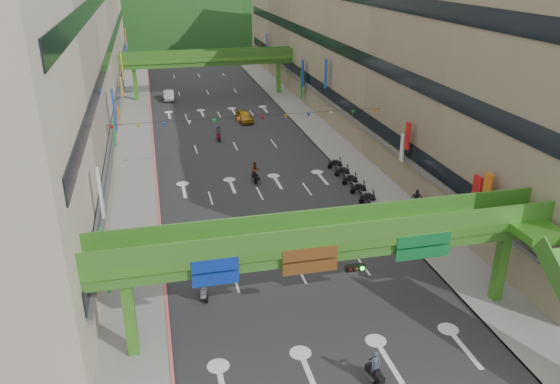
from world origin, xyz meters
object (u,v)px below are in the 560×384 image
Objects in this scene: overpass_near at (351,251)px; car_yellow at (244,116)px; scooter_rider_near at (375,369)px; car_silver at (169,95)px; scooter_rider_mid at (255,171)px; pedestrian_red at (410,223)px.

overpass_near reaches higher than car_yellow.
car_silver is at bearing 96.42° from scooter_rider_near.
car_silver is at bearing 96.96° from overpass_near.
scooter_rider_near is at bearing -81.79° from car_silver.
scooter_rider_mid is 36.09m from car_silver.
car_yellow is at bearing 87.62° from overpass_near.
overpass_near is at bearing -97.17° from car_yellow.
scooter_rider_mid is 1.17× the size of pedestrian_red.
overpass_near is 13.13× the size of scooter_rider_mid.
pedestrian_red reaches higher than car_silver.
pedestrian_red is (8.87, 10.19, -4.30)m from overpass_near.
pedestrian_red is (8.94, 14.57, 0.06)m from scooter_rider_near.
car_silver is (-7.20, 58.94, -4.49)m from overpass_near.
pedestrian_red is at bearing 48.97° from overpass_near.
overpass_near is at bearing 89.05° from scooter_rider_near.
car_silver is 51.33m from pedestrian_red.
scooter_rider_near is 48.88m from car_yellow.
pedestrian_red reaches higher than car_yellow.
overpass_near is 44.73m from car_yellow.
car_yellow is at bearing -56.19° from car_silver.
car_silver reaches higher than car_yellow.
scooter_rider_mid is at bearing 91.87° from overpass_near.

